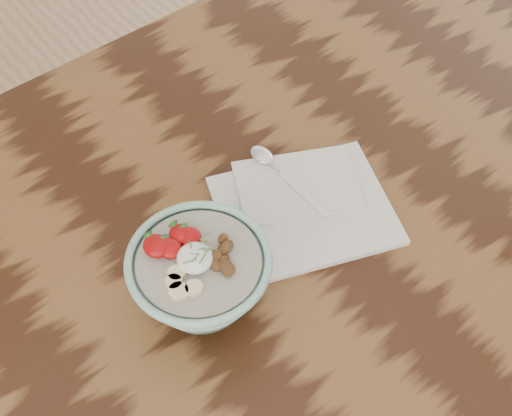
{
  "coord_description": "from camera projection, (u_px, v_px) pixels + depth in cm",
  "views": [
    {
      "loc": [
        -42.4,
        -47.08,
        156.64
      ],
      "look_at": [
        -9.53,
        -5.26,
        85.64
      ],
      "focal_mm": 50.0,
      "sensor_mm": 36.0,
      "label": 1
    }
  ],
  "objects": [
    {
      "name": "table",
      "position": [
        283.0,
        233.0,
        1.11
      ],
      "size": [
        160.0,
        90.0,
        75.0
      ],
      "color": "black",
      "rests_on": "ground"
    },
    {
      "name": "napkin",
      "position": [
        303.0,
        205.0,
        1.02
      ],
      "size": [
        29.24,
        26.57,
        1.47
      ],
      "rotation": [
        0.0,
        0.0,
        -0.36
      ],
      "color": "white",
      "rests_on": "table"
    },
    {
      "name": "breakfast_bowl",
      "position": [
        200.0,
        277.0,
        0.88
      ],
      "size": [
        17.88,
        17.88,
        11.76
      ],
      "rotation": [
        0.0,
        0.0,
        -0.23
      ],
      "color": "#8BBBA7",
      "rests_on": "table"
    },
    {
      "name": "spoon",
      "position": [
        272.0,
        164.0,
        1.05
      ],
      "size": [
        2.86,
        16.45,
        0.86
      ],
      "rotation": [
        0.0,
        0.0,
        0.02
      ],
      "color": "silver",
      "rests_on": "napkin"
    }
  ]
}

